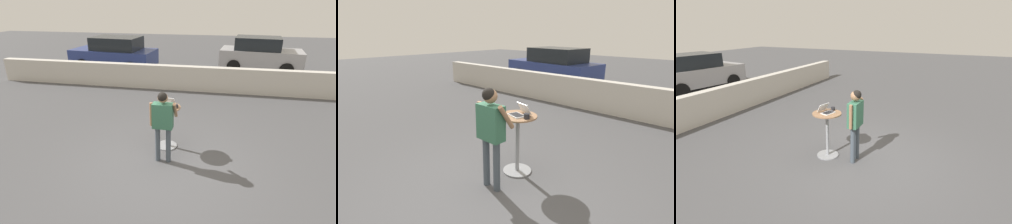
# 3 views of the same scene
# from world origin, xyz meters

# --- Properties ---
(ground_plane) EXTENTS (50.00, 50.00, 0.00)m
(ground_plane) POSITION_xyz_m (0.00, 0.00, 0.00)
(ground_plane) COLOR #4C4C4F
(pavement_kerb) EXTENTS (16.96, 0.35, 0.98)m
(pavement_kerb) POSITION_xyz_m (0.00, 5.50, 0.49)
(pavement_kerb) COLOR beige
(pavement_kerb) RESTS_ON ground_plane
(cafe_table) EXTENTS (0.67, 0.67, 1.06)m
(cafe_table) POSITION_xyz_m (-0.09, 0.87, 0.64)
(cafe_table) COLOR gray
(cafe_table) RESTS_ON ground_plane
(laptop) EXTENTS (0.37, 0.38, 0.20)m
(laptop) POSITION_xyz_m (-0.08, 0.90, 1.11)
(laptop) COLOR silver
(laptop) RESTS_ON cafe_table
(coffee_mug) EXTENTS (0.13, 0.10, 0.09)m
(coffee_mug) POSITION_xyz_m (0.14, 0.83, 1.11)
(coffee_mug) COLOR #232328
(coffee_mug) RESTS_ON cafe_table
(standing_person) EXTENTS (0.58, 0.36, 1.65)m
(standing_person) POSITION_xyz_m (-0.04, 0.20, 1.05)
(standing_person) COLOR #424C56
(standing_person) RESTS_ON ground_plane
(parked_car_near_street) EXTENTS (4.42, 2.28, 1.73)m
(parked_car_near_street) POSITION_xyz_m (-4.28, 8.11, 0.88)
(parked_car_near_street) COLOR navy
(parked_car_near_street) RESTS_ON ground_plane
(parked_car_further_down) EXTENTS (4.20, 2.36, 1.72)m
(parked_car_further_down) POSITION_xyz_m (3.07, 9.48, 0.87)
(parked_car_further_down) COLOR #9E9EA3
(parked_car_further_down) RESTS_ON ground_plane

